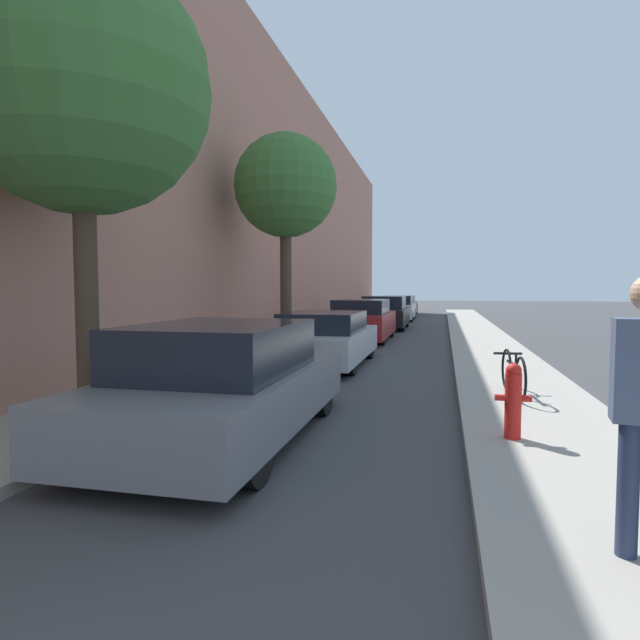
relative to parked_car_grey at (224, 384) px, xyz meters
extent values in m
plane|color=#3D3D3F|center=(0.82, 9.88, -0.66)|extent=(120.00, 120.00, 0.00)
cube|color=#9E998E|center=(-2.08, 9.88, -0.60)|extent=(2.00, 52.00, 0.12)
cube|color=#9E998E|center=(3.72, 9.88, -0.60)|extent=(2.00, 52.00, 0.12)
cube|color=tan|center=(-3.43, 9.88, 4.28)|extent=(0.70, 52.00, 9.87)
cylinder|color=black|center=(-0.83, 1.40, -0.30)|extent=(0.22, 0.71, 0.71)
cylinder|color=black|center=(0.83, 1.40, -0.30)|extent=(0.22, 0.71, 0.71)
cylinder|color=black|center=(-0.83, -1.30, -0.30)|extent=(0.22, 0.71, 0.71)
cylinder|color=black|center=(0.83, -1.30, -0.30)|extent=(0.22, 0.71, 0.71)
cube|color=slate|center=(0.00, 0.05, -0.15)|extent=(1.89, 4.36, 0.61)
cube|color=black|center=(0.00, -0.13, 0.43)|extent=(1.67, 2.27, 0.56)
cylinder|color=black|center=(-0.97, 7.45, -0.33)|extent=(0.22, 0.66, 0.66)
cylinder|color=black|center=(0.65, 7.45, -0.33)|extent=(0.22, 0.66, 0.66)
cylinder|color=black|center=(-0.97, 4.74, -0.33)|extent=(0.22, 0.66, 0.66)
cylinder|color=black|center=(0.65, 4.74, -0.33)|extent=(0.22, 0.66, 0.66)
cube|color=silver|center=(-0.16, 6.09, -0.17)|extent=(1.85, 4.37, 0.60)
cube|color=black|center=(-0.16, 5.92, 0.35)|extent=(1.63, 2.27, 0.44)
cylinder|color=black|center=(-1.01, 13.32, -0.35)|extent=(0.22, 0.61, 0.61)
cylinder|color=black|center=(0.63, 13.32, -0.35)|extent=(0.22, 0.61, 0.61)
cylinder|color=black|center=(-1.01, 10.49, -0.35)|extent=(0.22, 0.61, 0.61)
cylinder|color=black|center=(0.63, 10.49, -0.35)|extent=(0.22, 0.61, 0.61)
cube|color=maroon|center=(-0.19, 11.91, -0.11)|extent=(1.86, 4.57, 0.76)
cube|color=black|center=(-0.19, 11.72, 0.50)|extent=(1.64, 2.37, 0.46)
cylinder|color=black|center=(-0.84, 18.47, -0.30)|extent=(0.22, 0.70, 0.70)
cylinder|color=black|center=(0.84, 18.47, -0.30)|extent=(0.22, 0.70, 0.70)
cylinder|color=black|center=(-0.84, 15.80, -0.30)|extent=(0.22, 0.70, 0.70)
cylinder|color=black|center=(0.84, 15.80, -0.30)|extent=(0.22, 0.70, 0.70)
cube|color=black|center=(0.00, 17.13, -0.12)|extent=(1.90, 4.30, 0.68)
cube|color=black|center=(0.00, 16.96, 0.49)|extent=(1.68, 2.23, 0.56)
cylinder|color=black|center=(-0.77, 24.68, -0.34)|extent=(0.22, 0.63, 0.63)
cylinder|color=black|center=(0.82, 24.68, -0.34)|extent=(0.22, 0.63, 0.63)
cylinder|color=black|center=(-0.77, 21.88, -0.34)|extent=(0.22, 0.63, 0.63)
cylinder|color=black|center=(0.82, 21.88, -0.34)|extent=(0.22, 0.63, 0.63)
cube|color=silver|center=(0.03, 23.28, -0.12)|extent=(1.80, 4.52, 0.73)
cube|color=black|center=(0.03, 23.10, 0.48)|extent=(1.59, 2.35, 0.47)
cylinder|color=black|center=(-0.93, 30.05, -0.30)|extent=(0.22, 0.71, 0.71)
cylinder|color=black|center=(0.67, 30.05, -0.30)|extent=(0.22, 0.71, 0.71)
cylinder|color=black|center=(-0.93, 27.44, -0.30)|extent=(0.22, 0.71, 0.71)
cylinder|color=black|center=(0.67, 27.44, -0.30)|extent=(0.22, 0.71, 0.71)
cube|color=maroon|center=(-0.13, 28.75, -0.15)|extent=(1.82, 4.21, 0.62)
cube|color=black|center=(-0.13, 28.58, 0.40)|extent=(1.60, 2.19, 0.47)
cylinder|color=#4C3A2B|center=(-1.83, 0.02, 1.09)|extent=(0.28, 0.28, 3.25)
sphere|color=#3D7033|center=(-1.83, 0.02, 3.57)|extent=(3.12, 3.12, 3.12)
cylinder|color=#4C3A2B|center=(-1.43, 7.13, 1.22)|extent=(0.29, 0.29, 3.51)
sphere|color=#3D7033|center=(-1.43, 7.13, 3.69)|extent=(2.59, 2.59, 2.59)
cylinder|color=red|center=(3.24, 0.38, -0.18)|extent=(0.18, 0.18, 0.72)
sphere|color=red|center=(3.24, 0.38, 0.21)|extent=(0.17, 0.17, 0.17)
cylinder|color=red|center=(3.10, 0.38, -0.09)|extent=(0.11, 0.07, 0.07)
cylinder|color=red|center=(3.37, 0.38, -0.09)|extent=(0.11, 0.07, 0.07)
cylinder|color=#283351|center=(3.59, -2.13, -0.12)|extent=(0.14, 0.14, 0.84)
torus|color=black|center=(3.49, 3.28, -0.20)|extent=(0.10, 0.67, 0.67)
torus|color=black|center=(3.58, 2.32, -0.20)|extent=(0.10, 0.67, 0.67)
cube|color=black|center=(3.53, 2.80, -0.05)|extent=(0.11, 0.81, 0.04)
cylinder|color=black|center=(3.55, 2.62, 0.04)|extent=(0.04, 0.04, 0.18)
cube|color=black|center=(3.50, 3.20, 0.06)|extent=(0.44, 0.07, 0.04)
camera|label=1|loc=(2.47, -5.61, 1.11)|focal=29.33mm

